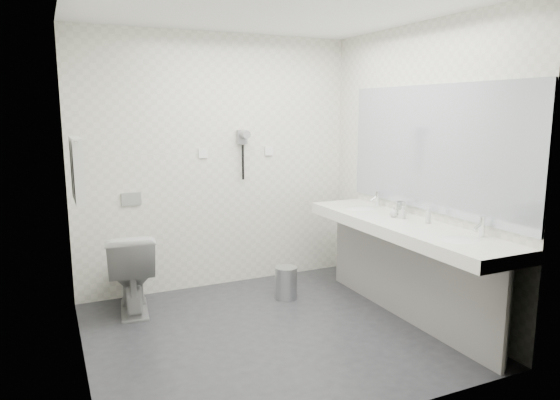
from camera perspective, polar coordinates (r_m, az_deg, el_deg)
name	(u,v)px	position (r m, az deg, el deg)	size (l,w,h in m)	color
floor	(271,332)	(4.26, -1.02, -14.54)	(2.80, 2.80, 0.00)	#2B2B31
ceiling	(270,7)	(3.94, -1.14, 20.72)	(2.80, 2.80, 0.00)	white
wall_back	(218,163)	(5.11, -6.96, 4.13)	(2.80, 2.80, 0.00)	white
wall_front	(368,208)	(2.78, 9.76, -0.92)	(2.80, 2.80, 0.00)	white
wall_left	(73,191)	(3.59, -22.03, 0.95)	(2.60, 2.60, 0.00)	white
wall_right	(417,170)	(4.64, 14.98, 3.27)	(2.60, 2.60, 0.00)	white
vanity_counter	(404,228)	(4.39, 13.60, -3.00)	(0.55, 2.20, 0.10)	white
vanity_panel	(404,276)	(4.52, 13.63, -8.22)	(0.03, 2.15, 0.75)	gray
vanity_post_near	(506,320)	(3.84, 23.85, -12.18)	(0.06, 0.06, 0.75)	silver
vanity_post_far	(342,246)	(5.35, 6.96, -5.14)	(0.06, 0.06, 0.75)	silver
mirror	(432,149)	(4.46, 16.58, 5.51)	(0.02, 2.20, 1.05)	#B2BCC6
basin_near	(461,242)	(3.91, 19.53, -4.38)	(0.40, 0.31, 0.05)	white
basin_far	(360,210)	(4.90, 8.92, -1.08)	(0.40, 0.31, 0.05)	white
faucet_near	(482,227)	(4.03, 21.60, -2.79)	(0.04, 0.04, 0.15)	silver
faucet_far	(377,199)	(4.99, 10.81, 0.12)	(0.04, 0.04, 0.15)	silver
soap_bottle_a	(402,212)	(4.50, 13.48, -1.34)	(0.05, 0.05, 0.11)	silver
soap_bottle_b	(394,212)	(4.55, 12.56, -1.28)	(0.07, 0.07, 0.09)	silver
soap_bottle_c	(428,215)	(4.36, 16.20, -1.65)	(0.05, 0.05, 0.13)	silver
glass_left	(400,208)	(4.65, 13.25, -0.89)	(0.07, 0.07, 0.12)	silver
glass_right	(402,208)	(4.72, 13.44, -0.85)	(0.06, 0.06, 0.10)	silver
toilet	(131,271)	(4.75, -16.23, -7.63)	(0.41, 0.71, 0.72)	white
flush_plate	(131,199)	(4.95, -16.23, 0.10)	(0.18, 0.02, 0.12)	#B2B5BA
pedal_bin	(286,284)	(4.91, 0.68, -9.29)	(0.21, 0.21, 0.29)	#B2B5BA
bin_lid	(286,268)	(4.86, 0.68, -7.58)	(0.21, 0.21, 0.01)	#B2B5BA
towel_rail	(74,140)	(4.10, -22.01, 6.24)	(0.02, 0.02, 0.62)	silver
towel_near	(78,171)	(3.98, -21.56, 2.99)	(0.07, 0.24, 0.48)	white
towel_far	(76,167)	(4.26, -21.79, 3.39)	(0.07, 0.24, 0.48)	white
dryer_cradle	(242,137)	(5.15, -4.25, 7.01)	(0.10, 0.04, 0.14)	gray
dryer_barrel	(245,134)	(5.08, -3.97, 7.31)	(0.08, 0.08, 0.14)	gray
dryer_cord	(243,162)	(5.15, -4.15, 4.23)	(0.02, 0.02, 0.35)	black
switch_plate_a	(203,153)	(5.05, -8.57, 5.16)	(0.09, 0.02, 0.09)	white
switch_plate_b	(269,151)	(5.29, -1.24, 5.49)	(0.09, 0.02, 0.09)	white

